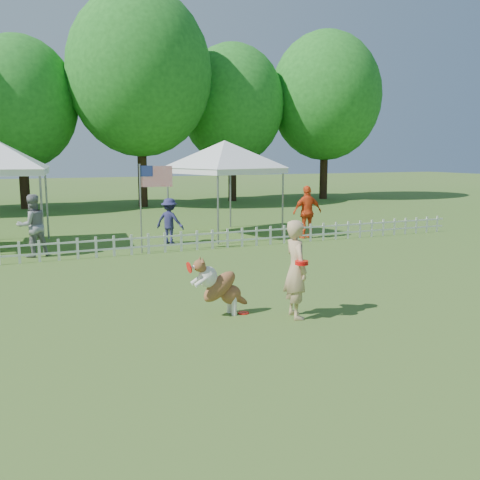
{
  "coord_description": "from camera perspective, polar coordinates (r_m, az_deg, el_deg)",
  "views": [
    {
      "loc": [
        -4.01,
        -8.15,
        2.89
      ],
      "look_at": [
        0.47,
        2.0,
        1.1
      ],
      "focal_mm": 40.0,
      "sensor_mm": 36.0,
      "label": 1
    }
  ],
  "objects": [
    {
      "name": "handler",
      "position": [
        9.5,
        6.02,
        -3.12
      ],
      "size": [
        0.51,
        0.69,
        1.75
      ],
      "primitive_type": "imported",
      "rotation": [
        0.0,
        0.0,
        1.42
      ],
      "color": "tan",
      "rests_on": "ground"
    },
    {
      "name": "dog",
      "position": [
        9.62,
        -2.1,
        -4.97
      ],
      "size": [
        1.07,
        0.41,
        1.08
      ],
      "primitive_type": null,
      "rotation": [
        0.0,
        0.0,
        0.05
      ],
      "color": "brown",
      "rests_on": "ground"
    },
    {
      "name": "flag_pole",
      "position": [
        15.87,
        -10.54,
        3.28
      ],
      "size": [
        1.0,
        0.28,
        2.61
      ],
      "primitive_type": null,
      "rotation": [
        0.0,
        0.0,
        -0.18
      ],
      "color": "gray",
      "rests_on": "ground"
    },
    {
      "name": "tree_center_right",
      "position": [
        30.17,
        -10.62,
        15.51
      ],
      "size": [
        7.6,
        7.6,
        12.6
      ],
      "primitive_type": null,
      "color": "#1E661D",
      "rests_on": "ground"
    },
    {
      "name": "frisbee_on_turf",
      "position": [
        9.89,
        0.36,
        -7.78
      ],
      "size": [
        0.24,
        0.24,
        0.02
      ],
      "primitive_type": "cylinder",
      "rotation": [
        0.0,
        0.0,
        -0.14
      ],
      "color": "red",
      "rests_on": "ground"
    },
    {
      "name": "ground",
      "position": [
        9.53,
        2.31,
        -8.49
      ],
      "size": [
        120.0,
        120.0,
        0.0
      ],
      "primitive_type": "plane",
      "color": "#3B6921",
      "rests_on": "ground"
    },
    {
      "name": "spectator_c",
      "position": [
        18.6,
        7.19,
        2.98
      ],
      "size": [
        1.09,
        0.49,
        1.82
      ],
      "primitive_type": "imported",
      "rotation": [
        0.0,
        0.0,
        3.09
      ],
      "color": "#EB4B1B",
      "rests_on": "ground"
    },
    {
      "name": "canopy_tent_right",
      "position": [
        19.15,
        -1.63,
        5.43
      ],
      "size": [
        3.96,
        3.96,
        3.28
      ],
      "primitive_type": null,
      "rotation": [
        0.0,
        0.0,
        0.29
      ],
      "color": "white",
      "rests_on": "ground"
    },
    {
      "name": "spectator_b",
      "position": [
        17.47,
        -7.51,
        2.02
      ],
      "size": [
        1.07,
        1.06,
        1.48
      ],
      "primitive_type": "imported",
      "rotation": [
        0.0,
        0.0,
        2.37
      ],
      "color": "navy",
      "rests_on": "ground"
    },
    {
      "name": "tree_far_right",
      "position": [
        35.33,
        9.08,
        13.63
      ],
      "size": [
        7.0,
        7.0,
        11.4
      ],
      "primitive_type": null,
      "color": "#1E661D",
      "rests_on": "ground"
    },
    {
      "name": "spectator_a",
      "position": [
        16.19,
        -21.27,
        1.44
      ],
      "size": [
        1.03,
        0.9,
        1.78
      ],
      "primitive_type": "imported",
      "rotation": [
        0.0,
        0.0,
        3.45
      ],
      "color": "gray",
      "rests_on": "ground"
    },
    {
      "name": "tree_right",
      "position": [
        33.38,
        -0.84,
        13.14
      ],
      "size": [
        6.2,
        6.2,
        10.4
      ],
      "primitive_type": null,
      "color": "#1E661D",
      "rests_on": "ground"
    },
    {
      "name": "tree_center_left",
      "position": [
        30.73,
        -22.42,
        12.25
      ],
      "size": [
        6.0,
        6.0,
        9.8
      ],
      "primitive_type": null,
      "color": "#1E661D",
      "rests_on": "ground"
    },
    {
      "name": "picket_fence",
      "position": [
        15.89,
        -8.86,
        -0.32
      ],
      "size": [
        22.0,
        0.08,
        0.6
      ],
      "primitive_type": null,
      "color": "white",
      "rests_on": "ground"
    }
  ]
}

